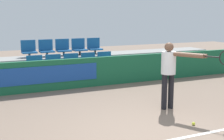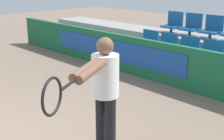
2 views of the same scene
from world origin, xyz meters
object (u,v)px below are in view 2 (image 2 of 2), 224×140
tennis_player (103,87)px  stadium_chair_7 (212,28)px  stadium_chair_2 (187,50)px  stadium_chair_1 (167,46)px  stadium_chair_3 (210,55)px  stadium_chair_6 (192,26)px  stadium_chair_5 (173,23)px  stadium_chair_0 (148,43)px

tennis_player → stadium_chair_7: bearing=75.8°
stadium_chair_2 → stadium_chair_1: bearing=180.0°
stadium_chair_3 → tennis_player: (0.66, -3.61, 0.33)m
stadium_chair_6 → stadium_chair_5: bearing=180.0°
stadium_chair_2 → stadium_chair_7: size_ratio=1.00×
stadium_chair_1 → stadium_chair_7: (0.57, 1.00, 0.39)m
stadium_chair_1 → stadium_chair_5: bearing=119.8°
stadium_chair_5 → stadium_chair_7: same height
stadium_chair_0 → stadium_chair_5: (0.00, 1.00, 0.39)m
stadium_chair_7 → tennis_player: 4.78m
stadium_chair_0 → stadium_chair_7: bearing=41.1°
stadium_chair_0 → stadium_chair_1: 0.57m
stadium_chair_1 → stadium_chair_6: bearing=90.0°
stadium_chair_1 → stadium_chair_3: bearing=0.0°
stadium_chair_0 → stadium_chair_3: 1.72m
stadium_chair_5 → stadium_chair_6: bearing=0.0°
tennis_player → stadium_chair_0: bearing=94.3°
stadium_chair_1 → stadium_chair_2: size_ratio=1.00×
stadium_chair_3 → stadium_chair_6: stadium_chair_6 is taller
stadium_chair_5 → stadium_chair_6: size_ratio=1.00×
stadium_chair_7 → tennis_player: bearing=-75.0°
stadium_chair_2 → stadium_chair_7: (0.00, 1.00, 0.39)m
tennis_player → stadium_chair_1: bearing=87.5°
stadium_chair_0 → stadium_chair_2: size_ratio=1.00×
stadium_chair_0 → stadium_chair_2: same height
stadium_chair_2 → stadium_chair_3: (0.57, 0.00, 0.00)m
stadium_chair_2 → stadium_chair_3: size_ratio=1.00×
stadium_chair_0 → stadium_chair_5: 1.08m
stadium_chair_7 → stadium_chair_3: bearing=-60.2°
stadium_chair_5 → tennis_player: 5.20m
stadium_chair_7 → tennis_player: size_ratio=0.36×
stadium_chair_2 → stadium_chair_6: stadium_chair_6 is taller
stadium_chair_3 → stadium_chair_7: size_ratio=1.00×
stadium_chair_1 → stadium_chair_3: size_ratio=1.00×
stadium_chair_7 → stadium_chair_2: bearing=-90.0°
stadium_chair_7 → stadium_chair_5: bearing=180.0°
stadium_chair_6 → stadium_chair_2: bearing=-60.2°
stadium_chair_3 → stadium_chair_5: size_ratio=1.00×
stadium_chair_3 → stadium_chair_7: bearing=119.8°
stadium_chair_7 → stadium_chair_6: bearing=180.0°
stadium_chair_6 → stadium_chair_7: bearing=0.0°
stadium_chair_6 → stadium_chair_0: bearing=-119.8°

